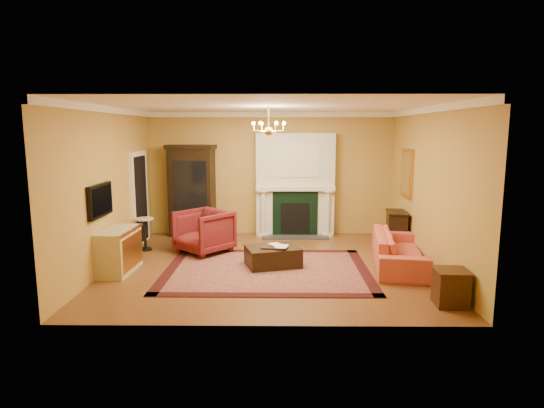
{
  "coord_description": "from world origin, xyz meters",
  "views": [
    {
      "loc": [
        0.15,
        -8.43,
        2.56
      ],
      "look_at": [
        0.06,
        0.3,
        1.14
      ],
      "focal_mm": 30.0,
      "sensor_mm": 36.0,
      "label": 1
    }
  ],
  "objects_px": {
    "coral_sofa": "(399,244)",
    "china_cabinet": "(192,193)",
    "end_table": "(451,288)",
    "console_table": "(396,230)",
    "commode": "(119,251)",
    "leather_ottoman": "(273,256)",
    "wingback_armchair": "(204,229)",
    "pedestal_table": "(145,232)"
  },
  "relations": [
    {
      "from": "china_cabinet",
      "to": "wingback_armchair",
      "type": "distance_m",
      "value": 1.76
    },
    {
      "from": "end_table",
      "to": "console_table",
      "type": "xyz_separation_m",
      "value": [
        0.06,
        3.33,
        0.14
      ]
    },
    {
      "from": "pedestal_table",
      "to": "leather_ottoman",
      "type": "bearing_deg",
      "value": -22.75
    },
    {
      "from": "commode",
      "to": "console_table",
      "type": "relative_size",
      "value": 1.35
    },
    {
      "from": "commode",
      "to": "console_table",
      "type": "xyz_separation_m",
      "value": [
        5.51,
        1.78,
        -0.0
      ]
    },
    {
      "from": "end_table",
      "to": "commode",
      "type": "bearing_deg",
      "value": 164.06
    },
    {
      "from": "coral_sofa",
      "to": "leather_ottoman",
      "type": "relative_size",
      "value": 2.28
    },
    {
      "from": "console_table",
      "to": "leather_ottoman",
      "type": "bearing_deg",
      "value": -143.27
    },
    {
      "from": "coral_sofa",
      "to": "china_cabinet",
      "type": "bearing_deg",
      "value": 68.73
    },
    {
      "from": "pedestal_table",
      "to": "leather_ottoman",
      "type": "height_order",
      "value": "pedestal_table"
    },
    {
      "from": "coral_sofa",
      "to": "end_table",
      "type": "bearing_deg",
      "value": -163.64
    },
    {
      "from": "china_cabinet",
      "to": "coral_sofa",
      "type": "relative_size",
      "value": 0.96
    },
    {
      "from": "wingback_armchair",
      "to": "commode",
      "type": "distance_m",
      "value": 1.9
    },
    {
      "from": "console_table",
      "to": "leather_ottoman",
      "type": "distance_m",
      "value": 3.05
    },
    {
      "from": "wingback_armchair",
      "to": "pedestal_table",
      "type": "distance_m",
      "value": 1.32
    },
    {
      "from": "china_cabinet",
      "to": "leather_ottoman",
      "type": "height_order",
      "value": "china_cabinet"
    },
    {
      "from": "pedestal_table",
      "to": "leather_ottoman",
      "type": "xyz_separation_m",
      "value": [
        2.77,
        -1.16,
        -0.21
      ]
    },
    {
      "from": "china_cabinet",
      "to": "console_table",
      "type": "height_order",
      "value": "china_cabinet"
    },
    {
      "from": "commode",
      "to": "end_table",
      "type": "relative_size",
      "value": 2.06
    },
    {
      "from": "console_table",
      "to": "end_table",
      "type": "bearing_deg",
      "value": -81.81
    },
    {
      "from": "commode",
      "to": "coral_sofa",
      "type": "relative_size",
      "value": 0.48
    },
    {
      "from": "china_cabinet",
      "to": "wingback_armchair",
      "type": "relative_size",
      "value": 2.13
    },
    {
      "from": "china_cabinet",
      "to": "commode",
      "type": "xyz_separation_m",
      "value": [
        -0.82,
        -2.93,
        -0.67
      ]
    },
    {
      "from": "coral_sofa",
      "to": "leather_ottoman",
      "type": "bearing_deg",
      "value": 99.22
    },
    {
      "from": "end_table",
      "to": "console_table",
      "type": "height_order",
      "value": "console_table"
    },
    {
      "from": "commode",
      "to": "end_table",
      "type": "distance_m",
      "value": 5.67
    },
    {
      "from": "wingback_armchair",
      "to": "console_table",
      "type": "height_order",
      "value": "wingback_armchair"
    },
    {
      "from": "end_table",
      "to": "leather_ottoman",
      "type": "height_order",
      "value": "end_table"
    },
    {
      "from": "china_cabinet",
      "to": "console_table",
      "type": "xyz_separation_m",
      "value": [
        4.69,
        -1.15,
        -0.67
      ]
    },
    {
      "from": "china_cabinet",
      "to": "pedestal_table",
      "type": "bearing_deg",
      "value": -111.47
    },
    {
      "from": "commode",
      "to": "leather_ottoman",
      "type": "height_order",
      "value": "commode"
    },
    {
      "from": "commode",
      "to": "china_cabinet",
      "type": "bearing_deg",
      "value": 76.92
    },
    {
      "from": "china_cabinet",
      "to": "console_table",
      "type": "distance_m",
      "value": 4.88
    },
    {
      "from": "coral_sofa",
      "to": "console_table",
      "type": "bearing_deg",
      "value": -3.78
    },
    {
      "from": "coral_sofa",
      "to": "end_table",
      "type": "distance_m",
      "value": 1.96
    },
    {
      "from": "commode",
      "to": "wingback_armchair",
      "type": "bearing_deg",
      "value": 47.57
    },
    {
      "from": "pedestal_table",
      "to": "china_cabinet",
      "type": "bearing_deg",
      "value": 60.87
    },
    {
      "from": "leather_ottoman",
      "to": "pedestal_table",
      "type": "bearing_deg",
      "value": 141.01
    },
    {
      "from": "wingback_armchair",
      "to": "console_table",
      "type": "xyz_separation_m",
      "value": [
        4.17,
        0.43,
        -0.11
      ]
    },
    {
      "from": "china_cabinet",
      "to": "console_table",
      "type": "bearing_deg",
      "value": -6.12
    },
    {
      "from": "wingback_armchair",
      "to": "commode",
      "type": "xyz_separation_m",
      "value": [
        -1.34,
        -1.35,
        -0.1
      ]
    },
    {
      "from": "pedestal_table",
      "to": "coral_sofa",
      "type": "relative_size",
      "value": 0.32
    }
  ]
}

